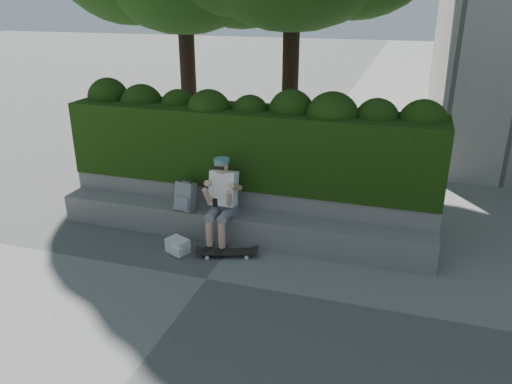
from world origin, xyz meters
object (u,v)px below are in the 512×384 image
(backpack_plaid, at_px, (185,196))
(backpack_ground, at_px, (178,246))
(skateboard, at_px, (227,252))
(person, at_px, (222,198))

(backpack_plaid, xyz_separation_m, backpack_ground, (0.10, -0.56, -0.57))
(skateboard, relative_size, backpack_plaid, 1.89)
(person, distance_m, skateboard, 0.81)
(skateboard, bearing_deg, backpack_plaid, 133.46)
(skateboard, relative_size, backpack_ground, 2.59)
(backpack_ground, bearing_deg, backpack_plaid, 123.87)
(person, bearing_deg, backpack_ground, -139.07)
(skateboard, bearing_deg, backpack_ground, 168.92)
(backpack_plaid, bearing_deg, backpack_ground, -67.77)
(person, height_order, backpack_plaid, person)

